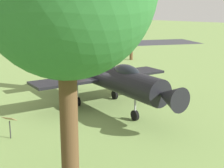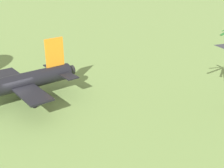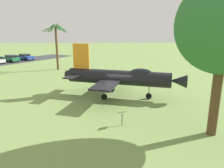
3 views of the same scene
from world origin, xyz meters
name	(u,v)px [view 3 (image 3 of 3)]	position (x,y,z in m)	size (l,w,h in m)	color
ground_plane	(118,96)	(0.00, 0.00, 0.00)	(200.00, 200.00, 0.00)	#75934C
parking_strip	(3,63)	(-24.55, -23.94, 0.00)	(35.28, 8.00, 0.00)	#38383D
display_jet	(121,77)	(0.10, 0.32, 2.10)	(9.41, 12.48, 5.46)	black
palm_tree	(57,45)	(-15.92, -10.03, 4.35)	(4.28, 4.05, 7.93)	brown
info_plaque	(122,114)	(7.03, -0.02, 0.85)	(0.59, 0.71, 1.14)	#333333
parked_car_blue	(25,57)	(-29.20, -20.88, 0.73)	(4.41, 4.91, 1.37)	#23429E
parked_car_green	(10,58)	(-25.91, -22.90, 0.79)	(4.01, 4.80, 1.52)	#1E6B3D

